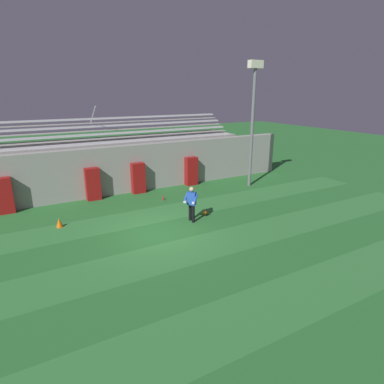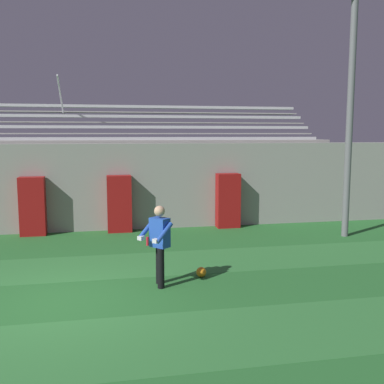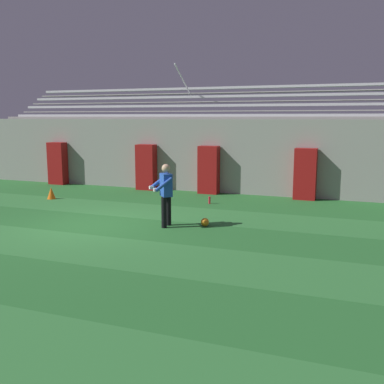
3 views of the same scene
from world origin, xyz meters
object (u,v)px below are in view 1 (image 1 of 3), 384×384
(padding_pillar_gate_left, at_px, (93,184))
(goalkeeper, at_px, (192,202))
(floodlight_pole, at_px, (253,109))
(padding_pillar_far_right, at_px, (191,171))
(padding_pillar_gate_right, at_px, (138,178))
(soccer_ball, at_px, (205,213))
(padding_pillar_far_left, at_px, (4,196))
(traffic_cone, at_px, (59,223))
(water_bottle, at_px, (163,198))

(padding_pillar_gate_left, height_order, goalkeeper, padding_pillar_gate_left)
(padding_pillar_gate_left, distance_m, floodlight_pole, 10.34)
(padding_pillar_far_right, bearing_deg, padding_pillar_gate_right, 180.00)
(padding_pillar_far_right, relative_size, floodlight_pole, 0.24)
(padding_pillar_far_right, relative_size, soccer_ball, 8.21)
(padding_pillar_far_left, bearing_deg, traffic_cone, -56.72)
(padding_pillar_far_left, xyz_separation_m, traffic_cone, (2.04, -3.10, -0.69))
(padding_pillar_far_right, bearing_deg, padding_pillar_gate_left, 180.00)
(padding_pillar_gate_left, distance_m, padding_pillar_gate_right, 2.63)
(padding_pillar_far_right, bearing_deg, floodlight_pole, -31.84)
(padding_pillar_gate_right, distance_m, padding_pillar_far_left, 6.90)
(floodlight_pole, bearing_deg, padding_pillar_gate_left, 168.16)
(water_bottle, bearing_deg, soccer_ball, -73.75)
(goalkeeper, xyz_separation_m, soccer_ball, (0.97, 0.40, -0.84))
(water_bottle, bearing_deg, traffic_cone, -168.41)
(padding_pillar_far_right, distance_m, goalkeeper, 6.15)
(soccer_ball, relative_size, traffic_cone, 0.52)
(padding_pillar_gate_right, relative_size, goalkeeper, 1.08)
(padding_pillar_gate_left, relative_size, padding_pillar_far_right, 1.00)
(floodlight_pole, bearing_deg, padding_pillar_far_left, 171.80)
(padding_pillar_far_right, height_order, floodlight_pole, floodlight_pole)
(padding_pillar_gate_right, relative_size, soccer_ball, 8.21)
(padding_pillar_gate_right, xyz_separation_m, padding_pillar_far_left, (-6.90, 0.00, 0.00))
(padding_pillar_far_left, bearing_deg, padding_pillar_far_right, 0.00)
(soccer_ball, bearing_deg, padding_pillar_gate_right, 107.53)
(traffic_cone, bearing_deg, floodlight_pole, 5.61)
(padding_pillar_gate_left, height_order, padding_pillar_far_right, same)
(padding_pillar_gate_right, height_order, traffic_cone, padding_pillar_gate_right)
(padding_pillar_far_left, distance_m, soccer_ball, 9.87)
(padding_pillar_far_right, relative_size, goalkeeper, 1.08)
(padding_pillar_far_left, bearing_deg, padding_pillar_gate_right, 0.00)
(padding_pillar_far_left, height_order, floodlight_pole, floodlight_pole)
(padding_pillar_gate_right, distance_m, soccer_ball, 5.30)
(padding_pillar_far_left, xyz_separation_m, floodlight_pole, (13.64, -1.96, 3.89))
(padding_pillar_gate_right, bearing_deg, soccer_ball, -72.47)
(traffic_cone, relative_size, water_bottle, 1.75)
(soccer_ball, bearing_deg, water_bottle, 106.25)
(soccer_ball, height_order, traffic_cone, traffic_cone)
(goalkeeper, bearing_deg, padding_pillar_gate_left, 121.04)
(floodlight_pole, xyz_separation_m, soccer_ball, (-5.17, -3.03, -4.68))
(soccer_ball, distance_m, water_bottle, 3.15)
(padding_pillar_gate_right, bearing_deg, floodlight_pole, -16.25)
(water_bottle, bearing_deg, padding_pillar_far_left, 165.48)
(goalkeeper, height_order, water_bottle, goalkeeper)
(padding_pillar_gate_left, height_order, water_bottle, padding_pillar_gate_left)
(padding_pillar_gate_left, relative_size, goalkeeper, 1.08)
(padding_pillar_far_left, relative_size, traffic_cone, 4.30)
(soccer_ball, bearing_deg, floodlight_pole, 30.39)
(floodlight_pole, bearing_deg, padding_pillar_far_right, 148.16)
(soccer_ball, xyz_separation_m, water_bottle, (-0.88, 3.03, 0.01))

